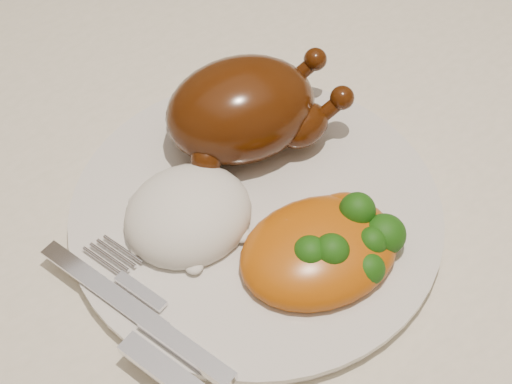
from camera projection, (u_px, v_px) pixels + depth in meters
dining_table at (219, 159)px, 0.79m from camera, size 1.60×0.90×0.76m
tablecloth at (216, 112)px, 0.73m from camera, size 1.73×1.03×0.18m
dinner_plate at (256, 212)px, 0.61m from camera, size 0.36×0.36×0.01m
roast_chicken at (246, 109)px, 0.62m from camera, size 0.18×0.13×0.09m
rice_mound at (188, 215)px, 0.58m from camera, size 0.11×0.10×0.06m
mac_and_cheese at (329, 246)px, 0.56m from camera, size 0.15×0.13×0.05m
cutlery at (155, 334)px, 0.52m from camera, size 0.06×0.19×0.01m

